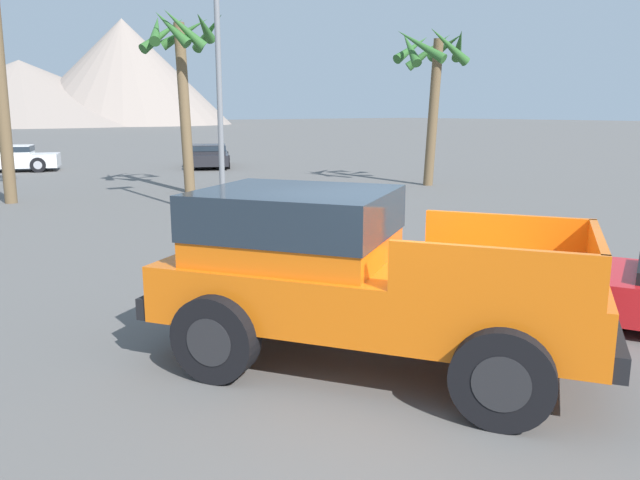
# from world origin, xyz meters

# --- Properties ---
(ground_plane) EXTENTS (320.00, 320.00, 0.00)m
(ground_plane) POSITION_xyz_m (0.00, 0.00, 0.00)
(ground_plane) COLOR #5B5956
(orange_pickup_truck) EXTENTS (4.24, 5.14, 1.92)m
(orange_pickup_truck) POSITION_xyz_m (-0.31, 0.65, 1.10)
(orange_pickup_truck) COLOR orange
(orange_pickup_truck) RESTS_ON ground_plane
(red_convertible_car) EXTENTS (3.41, 4.71, 1.08)m
(red_convertible_car) POSITION_xyz_m (3.38, -0.29, 0.43)
(red_convertible_car) COLOR red
(red_convertible_car) RESTS_ON ground_plane
(parked_car_white) EXTENTS (4.57, 3.12, 1.19)m
(parked_car_white) POSITION_xyz_m (1.44, 27.12, 0.61)
(parked_car_white) COLOR white
(parked_car_white) RESTS_ON ground_plane
(parked_car_dark) EXTENTS (3.76, 4.92, 1.10)m
(parked_car_dark) POSITION_xyz_m (9.88, 23.78, 0.58)
(parked_car_dark) COLOR #232328
(parked_car_dark) RESTS_ON ground_plane
(street_lamp_post) EXTENTS (0.90, 0.24, 7.34)m
(street_lamp_post) POSITION_xyz_m (3.04, 9.71, 4.44)
(street_lamp_post) COLOR slate
(street_lamp_post) RESTS_ON ground_plane
(palm_tree_tall) EXTENTS (2.57, 2.62, 6.05)m
(palm_tree_tall) POSITION_xyz_m (4.79, 15.46, 4.56)
(palm_tree_tall) COLOR brown
(palm_tree_tall) RESTS_ON ground_plane
(palm_tree_leaning) EXTENTS (2.91, 2.88, 5.71)m
(palm_tree_leaning) POSITION_xyz_m (12.84, 11.73, 4.34)
(palm_tree_leaning) COLOR brown
(palm_tree_leaning) RESTS_ON ground_plane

